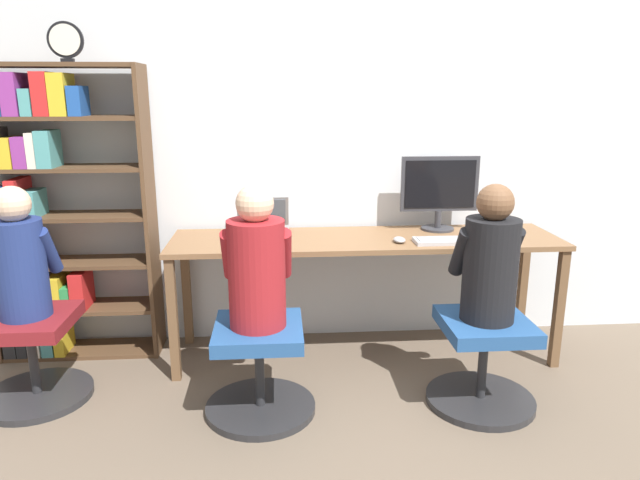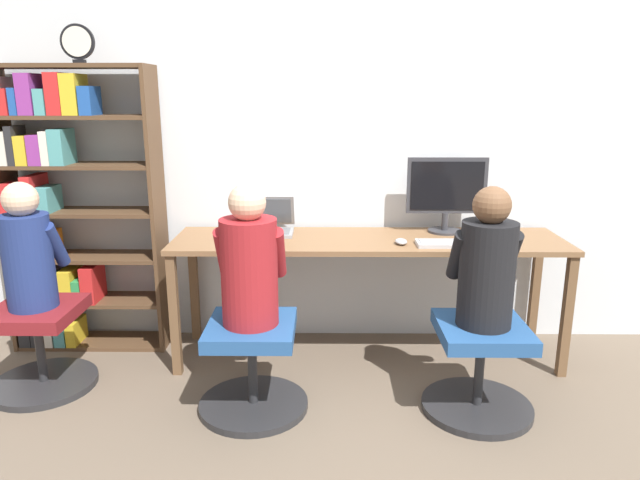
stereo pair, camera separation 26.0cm
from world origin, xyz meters
The scene contains 15 objects.
ground_plane centered at (0.00, 0.00, 0.00)m, with size 14.00×14.00×0.00m, color brown.
wall_back centered at (0.00, 0.64, 1.30)m, with size 10.00×0.05×2.60m.
desk centered at (0.00, 0.29, 0.68)m, with size 2.29×0.58×0.75m.
desktop_monitor centered at (0.48, 0.45, 0.99)m, with size 0.48×0.20×0.46m.
laptop centered at (-0.61, 0.43, 0.79)m, with size 0.32×0.31×0.22m.
keyboard centered at (0.48, 0.13, 0.76)m, with size 0.43×0.15×0.03m.
computer_mouse_by_keyboard centered at (0.18, 0.16, 0.76)m, with size 0.07×0.10×0.03m.
office_chair_left centered at (0.53, -0.33, 0.24)m, with size 0.56×0.56×0.47m.
office_chair_right centered at (-0.62, -0.33, 0.24)m, with size 0.56×0.56×0.47m.
person_at_monitor centered at (0.53, -0.33, 0.78)m, with size 0.33×0.31×0.69m.
person_at_laptop centered at (-0.62, -0.32, 0.78)m, with size 0.34×0.32×0.70m.
bookshelf centered at (-1.86, 0.43, 0.89)m, with size 0.95×0.28×1.74m.
desk_clock centered at (-1.64, 0.37, 1.85)m, with size 0.19×0.03×0.21m.
office_chair_side centered at (-1.81, -0.11, 0.24)m, with size 0.56×0.56×0.47m.
person_near_shelf centered at (-1.81, -0.11, 0.77)m, with size 0.31×0.30×0.67m.
Camera 1 is at (-0.51, -2.95, 1.58)m, focal length 32.00 mm.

